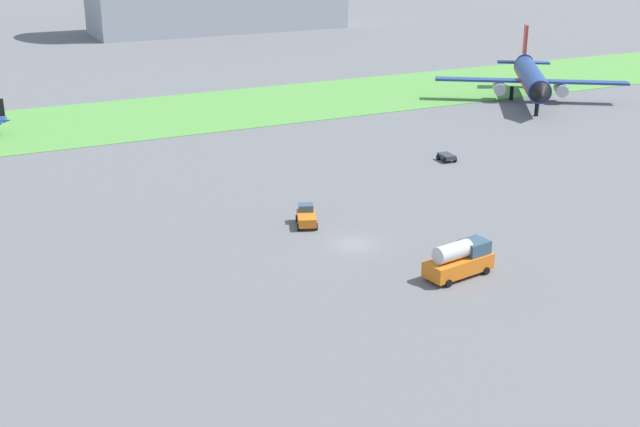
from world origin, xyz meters
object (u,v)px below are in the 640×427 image
pushback_tug_near_gate (306,217)px  baggage_cart_by_runway (447,157)px  fuel_truck_midfield (460,259)px  airplane_parked_jet_far (531,78)px

pushback_tug_near_gate → baggage_cart_by_runway: (26.06, 13.13, -0.34)m
baggage_cart_by_runway → fuel_truck_midfield: bearing=151.0°
pushback_tug_near_gate → fuel_truck_midfield: bearing=-137.7°
airplane_parked_jet_far → pushback_tug_near_gate: size_ratio=7.01×
fuel_truck_midfield → pushback_tug_near_gate: bearing=102.4°
pushback_tug_near_gate → fuel_truck_midfield: 18.53m
airplane_parked_jet_far → fuel_truck_midfield: (-52.07, -54.10, -2.50)m
pushback_tug_near_gate → baggage_cart_by_runway: size_ratio=1.61×
pushback_tug_near_gate → fuel_truck_midfield: fuel_truck_midfield is taller
airplane_parked_jet_far → fuel_truck_midfield: bearing=-10.7°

